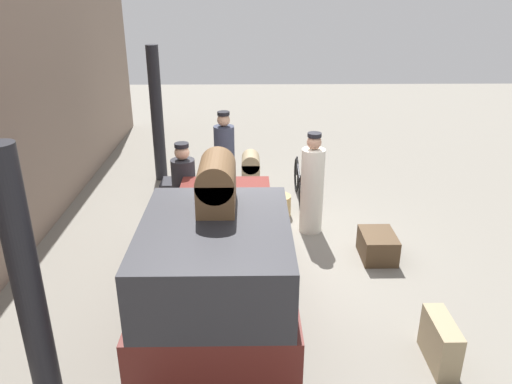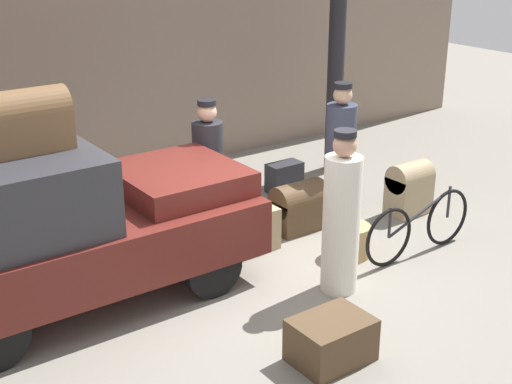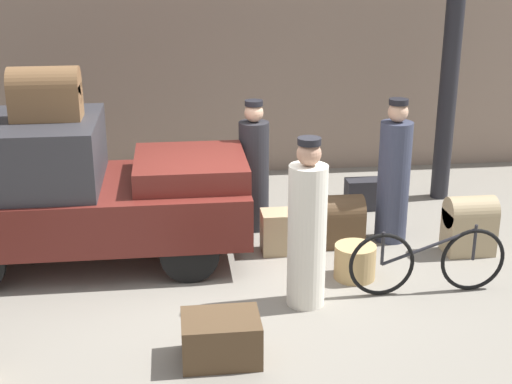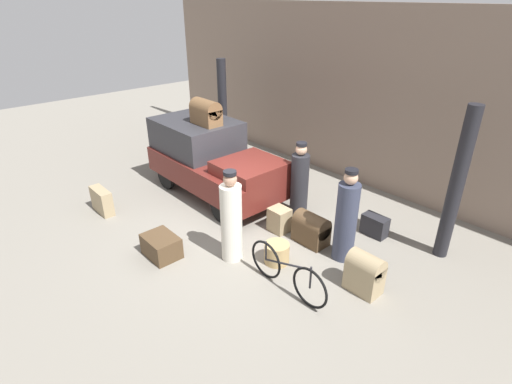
# 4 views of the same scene
# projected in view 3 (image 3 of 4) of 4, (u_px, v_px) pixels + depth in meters

# --- Properties ---
(ground_plane) EXTENTS (30.00, 30.00, 0.00)m
(ground_plane) POSITION_uv_depth(u_px,v_px,m) (241.00, 274.00, 8.46)
(ground_plane) COLOR gray
(station_building_facade) EXTENTS (16.00, 0.15, 4.50)m
(station_building_facade) POSITION_uv_depth(u_px,v_px,m) (215.00, 39.00, 11.54)
(station_building_facade) COLOR gray
(station_building_facade) RESTS_ON ground
(canopy_pillar_right) EXTENTS (0.27, 0.27, 3.02)m
(canopy_pillar_right) POSITION_uv_depth(u_px,v_px,m) (447.00, 101.00, 10.53)
(canopy_pillar_right) COLOR black
(canopy_pillar_right) RESTS_ON ground
(truck) EXTENTS (3.84, 1.81, 1.78)m
(truck) POSITION_uv_depth(u_px,v_px,m) (68.00, 186.00, 8.57)
(truck) COLOR black
(truck) RESTS_ON ground
(bicycle) EXTENTS (1.79, 0.04, 0.79)m
(bicycle) POSITION_uv_depth(u_px,v_px,m) (428.00, 261.00, 7.88)
(bicycle) COLOR black
(bicycle) RESTS_ON ground
(wicker_basket) EXTENTS (0.48, 0.48, 0.40)m
(wicker_basket) POSITION_uv_depth(u_px,v_px,m) (355.00, 262.00, 8.29)
(wicker_basket) COLOR tan
(wicker_basket) RESTS_ON ground
(porter_standing_middle) EXTENTS (0.41, 0.41, 1.78)m
(porter_standing_middle) POSITION_uv_depth(u_px,v_px,m) (254.00, 171.00, 9.56)
(porter_standing_middle) COLOR #232328
(porter_standing_middle) RESTS_ON ground
(conductor_in_dark_uniform) EXTENTS (0.41, 0.41, 1.86)m
(conductor_in_dark_uniform) POSITION_uv_depth(u_px,v_px,m) (307.00, 231.00, 7.49)
(conductor_in_dark_uniform) COLOR silver
(conductor_in_dark_uniform) RESTS_ON ground
(porter_lifting_near_truck) EXTENTS (0.41, 0.41, 1.88)m
(porter_lifting_near_truck) POSITION_uv_depth(u_px,v_px,m) (394.00, 177.00, 9.16)
(porter_lifting_near_truck) COLOR #33384C
(porter_lifting_near_truck) RESTS_ON ground
(trunk_large_brown) EXTENTS (0.42, 0.37, 0.54)m
(trunk_large_brown) POSITION_uv_depth(u_px,v_px,m) (278.00, 232.00, 8.98)
(trunk_large_brown) COLOR #9E8966
(trunk_large_brown) RESTS_ON ground
(trunk_wicker_pale) EXTENTS (0.60, 0.40, 0.75)m
(trunk_wicker_pale) POSITION_uv_depth(u_px,v_px,m) (470.00, 224.00, 8.91)
(trunk_wicker_pale) COLOR #9E8966
(trunk_wicker_pale) RESTS_ON ground
(suitcase_tan_flat) EXTENTS (0.73, 0.55, 0.43)m
(suitcase_tan_flat) POSITION_uv_depth(u_px,v_px,m) (221.00, 338.00, 6.66)
(suitcase_tan_flat) COLOR #4C3823
(suitcase_tan_flat) RESTS_ON ground
(suitcase_black_upright) EXTENTS (0.54, 0.29, 0.45)m
(suitcase_black_upright) POSITION_uv_depth(u_px,v_px,m) (364.00, 194.00, 10.47)
(suitcase_black_upright) COLOR #232328
(suitcase_black_upright) RESTS_ON ground
(trunk_barrel_dark) EXTENTS (0.72, 0.44, 0.66)m
(trunk_barrel_dark) POSITION_uv_depth(u_px,v_px,m) (335.00, 220.00, 9.19)
(trunk_barrel_dark) COLOR #4C3823
(trunk_barrel_dark) RESTS_ON ground
(trunk_on_truck_roof) EXTENTS (0.80, 0.43, 0.61)m
(trunk_on_truck_roof) POSITION_uv_depth(u_px,v_px,m) (45.00, 93.00, 8.18)
(trunk_on_truck_roof) COLOR brown
(trunk_on_truck_roof) RESTS_ON truck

